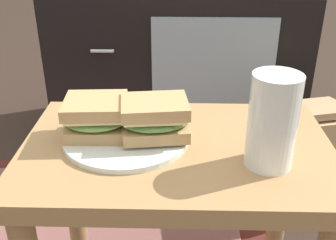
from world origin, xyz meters
name	(u,v)px	position (x,y,z in m)	size (l,w,h in m)	color
side_table	(177,186)	(0.00, 0.00, 0.37)	(0.56, 0.36, 0.46)	#A37A4C
tv_cabinet	(179,62)	(0.00, 0.95, 0.29)	(0.96, 0.46, 0.58)	black
area_rug	(61,222)	(-0.35, 0.31, 0.00)	(1.29, 0.67, 0.01)	#4C1E19
plate	(127,137)	(-0.09, 0.02, 0.47)	(0.23, 0.23, 0.01)	silver
sandwich_front	(97,117)	(-0.15, 0.02, 0.50)	(0.12, 0.11, 0.07)	tan
sandwich_back	(155,118)	(-0.04, 0.01, 0.51)	(0.14, 0.11, 0.07)	tan
beer_glass	(273,123)	(0.15, -0.06, 0.54)	(0.08, 0.08, 0.16)	silver
paper_bag	(300,158)	(0.37, 0.43, 0.17)	(0.26, 0.21, 0.35)	tan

